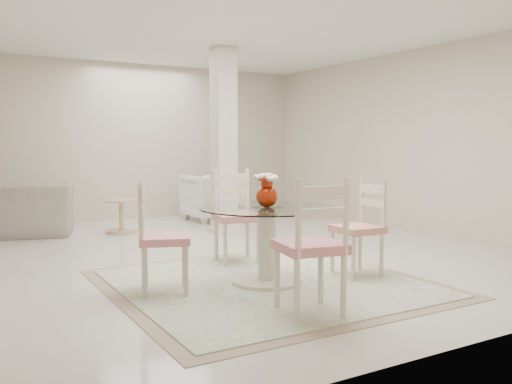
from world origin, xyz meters
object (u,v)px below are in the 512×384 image
dining_chair_east (363,221)px  dining_chair_south (314,237)px  dining_chair_north (235,208)px  recliner_taupe (30,209)px  column (224,141)px  armchair_white (212,197)px  dining_chair_west (156,230)px  red_vase (267,190)px  side_table (121,217)px  dining_table (267,245)px

dining_chair_east → dining_chair_south: dining_chair_south is taller
dining_chair_north → recliner_taupe: 3.48m
column → armchair_white: 1.74m
dining_chair_west → dining_chair_south: dining_chair_south is taller
red_vase → side_table: bearing=95.1°
dining_chair_south → red_vase: bearing=-90.6°
column → red_vase: 3.01m
dining_chair_west → armchair_white: 4.67m
column → dining_chair_west: 3.36m
dining_chair_west → armchair_white: (2.43, 3.98, -0.16)m
armchair_white → side_table: bearing=16.0°
armchair_white → dining_table: bearing=69.3°
column → dining_chair_south: bearing=-107.0°
column → side_table: size_ratio=5.49×
dining_chair_east → dining_chair_north: 1.44m
dining_table → recliner_taupe: (-1.52, 4.02, 0.01)m
dining_table → dining_chair_north: size_ratio=1.11×
dining_chair_south → recliner_taupe: 5.21m
dining_chair_north → recliner_taupe: (-1.72, 3.02, -0.22)m
column → dining_table: 3.13m
dining_table → armchair_white: bearing=71.2°
dining_chair_south → dining_chair_east: bearing=-135.0°
dining_chair_east → recliner_taupe: dining_chair_east is taller
dining_table → dining_chair_north: bearing=78.9°
red_vase → dining_chair_north: 1.06m
dining_chair_north → side_table: 2.70m
column → dining_chair_north: (-0.77, -1.81, -0.75)m
dining_chair_north → dining_chair_west: size_ratio=1.06×
armchair_white → dining_chair_north: bearing=66.9°
dining_chair_west → armchair_white: dining_chair_west is taller
armchair_white → recliner_taupe: bearing=1.4°
dining_chair_east → armchair_white: (0.43, 4.38, -0.15)m
dining_chair_north → dining_chair_south: 2.05m
recliner_taupe → armchair_white: 2.96m
dining_chair_west → side_table: 3.50m
dining_table → dining_chair_east: (1.00, -0.19, 0.18)m
column → dining_chair_south: 4.06m
dining_chair_south → recliner_taupe: (-1.33, 5.03, -0.24)m
dining_chair_south → side_table: 4.65m
dining_chair_west → dining_chair_south: size_ratio=0.91×
red_vase → dining_chair_north: (0.20, 1.00, -0.28)m
recliner_taupe → side_table: bearing=177.3°
dining_chair_north → side_table: bearing=112.0°
column → red_vase: bearing=-109.0°
dining_chair_north → dining_table: bearing=-90.2°
dining_chair_north → dining_chair_south: size_ratio=0.97×
dining_chair_east → dining_chair_south: 1.45m
recliner_taupe → side_table: recliner_taupe is taller
dining_table → side_table: 3.64m
dining_chair_west → recliner_taupe: size_ratio=0.92×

